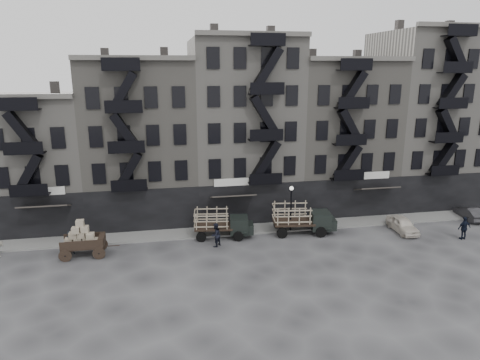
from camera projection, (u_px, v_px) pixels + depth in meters
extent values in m
plane|color=#38383A|center=(265.00, 246.00, 35.76)|extent=(140.00, 140.00, 0.00)
cube|color=slate|center=(255.00, 229.00, 39.30)|extent=(55.00, 2.50, 0.15)
cube|color=gray|center=(34.00, 160.00, 40.20)|extent=(10.00, 10.00, 12.00)
cube|color=black|center=(24.00, 218.00, 36.52)|extent=(10.00, 0.35, 4.00)
cube|color=#595651|center=(6.00, 97.00, 33.71)|extent=(10.00, 0.50, 0.40)
cube|color=#4C4744|center=(54.00, 88.00, 38.94)|extent=(0.70, 0.70, 1.20)
cube|color=slate|center=(142.00, 141.00, 41.57)|extent=(10.00, 10.00, 15.00)
cube|color=black|center=(143.00, 211.00, 38.28)|extent=(10.00, 0.35, 4.00)
cube|color=#595651|center=(134.00, 58.00, 34.70)|extent=(10.00, 0.50, 0.40)
cube|color=#4C4744|center=(103.00, 54.00, 38.96)|extent=(0.70, 0.70, 1.20)
cube|color=#4C4744|center=(164.00, 54.00, 39.93)|extent=(0.70, 0.70, 1.20)
cube|color=gray|center=(243.00, 128.00, 43.07)|extent=(10.00, 10.00, 17.00)
cube|color=black|center=(252.00, 204.00, 40.04)|extent=(10.00, 0.35, 4.00)
cube|color=#595651|center=(254.00, 33.00, 35.94)|extent=(10.00, 0.50, 0.40)
cube|color=#4C4744|center=(211.00, 32.00, 40.20)|extent=(0.70, 0.70, 1.20)
cube|color=#4C4744|center=(268.00, 33.00, 41.17)|extent=(0.70, 0.70, 1.20)
cube|color=slate|center=(335.00, 135.00, 45.09)|extent=(10.00, 10.00, 15.00)
cube|color=black|center=(352.00, 199.00, 41.80)|extent=(10.00, 0.35, 4.00)
cube|color=#595651|center=(363.00, 58.00, 38.22)|extent=(10.00, 0.50, 0.40)
cube|color=#4C4744|center=(312.00, 55.00, 42.48)|extent=(0.70, 0.70, 1.20)
cube|color=#4C4744|center=(363.00, 55.00, 43.45)|extent=(0.70, 0.70, 1.20)
cube|color=gray|center=(423.00, 119.00, 46.47)|extent=(10.00, 10.00, 18.00)
cube|color=black|center=(444.00, 193.00, 43.57)|extent=(10.00, 0.35, 4.00)
cube|color=#595651|center=(467.00, 25.00, 39.21)|extent=(10.00, 0.50, 0.40)
cube|color=#4C4744|center=(407.00, 25.00, 43.47)|extent=(0.70, 0.70, 1.20)
cube|color=#4C4744|center=(455.00, 26.00, 44.44)|extent=(0.70, 0.70, 1.20)
cylinder|color=black|center=(291.00, 211.00, 38.24)|extent=(0.14, 0.14, 4.00)
sphere|color=silver|center=(292.00, 188.00, 37.70)|extent=(0.36, 0.36, 0.36)
cube|color=black|center=(84.00, 245.00, 33.63)|extent=(3.20, 1.70, 0.18)
cylinder|color=black|center=(65.00, 256.00, 32.67)|extent=(0.98, 0.09, 0.98)
cylinder|color=black|center=(70.00, 247.00, 34.35)|extent=(0.98, 0.09, 0.98)
cylinder|color=black|center=(99.00, 253.00, 33.11)|extent=(0.98, 0.09, 0.98)
cylinder|color=black|center=(102.00, 244.00, 34.80)|extent=(0.98, 0.09, 0.98)
cube|color=black|center=(102.00, 240.00, 33.79)|extent=(0.45, 1.42, 0.71)
cube|color=black|center=(214.00, 226.00, 37.25)|extent=(3.50, 2.36, 0.17)
cube|color=black|center=(239.00, 225.00, 37.32)|extent=(1.76, 1.93, 1.44)
cube|color=black|center=(249.00, 228.00, 37.43)|extent=(0.96, 1.53, 0.87)
cylinder|color=black|center=(238.00, 236.00, 36.56)|extent=(0.89, 0.33, 0.87)
cylinder|color=black|center=(237.00, 228.00, 38.42)|extent=(0.89, 0.33, 0.87)
cylinder|color=black|center=(201.00, 237.00, 36.42)|extent=(0.89, 0.33, 0.87)
cylinder|color=black|center=(202.00, 229.00, 38.28)|extent=(0.89, 0.33, 0.87)
cube|color=black|center=(293.00, 222.00, 38.10)|extent=(3.79, 2.52, 0.19)
cube|color=black|center=(320.00, 220.00, 38.20)|extent=(1.90, 2.08, 1.57)
cube|color=black|center=(330.00, 223.00, 38.33)|extent=(1.03, 1.66, 0.94)
cylinder|color=black|center=(321.00, 232.00, 37.38)|extent=(0.96, 0.35, 0.94)
cylinder|color=black|center=(316.00, 224.00, 39.39)|extent=(0.96, 0.35, 0.94)
cylinder|color=black|center=(282.00, 233.00, 37.19)|extent=(0.96, 0.35, 0.94)
cylinder|color=black|center=(279.00, 225.00, 39.21)|extent=(0.96, 0.35, 0.94)
imported|color=beige|center=(403.00, 225.00, 38.63)|extent=(1.73, 4.01, 1.35)
imported|color=#272729|center=(470.00, 213.00, 41.81)|extent=(1.79, 3.91, 1.24)
imported|color=black|center=(71.00, 243.00, 33.87)|extent=(0.84, 0.71, 1.95)
imported|color=black|center=(216.00, 235.00, 35.36)|extent=(1.25, 1.24, 2.03)
imported|color=black|center=(464.00, 228.00, 36.83)|extent=(1.23, 0.57, 2.06)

